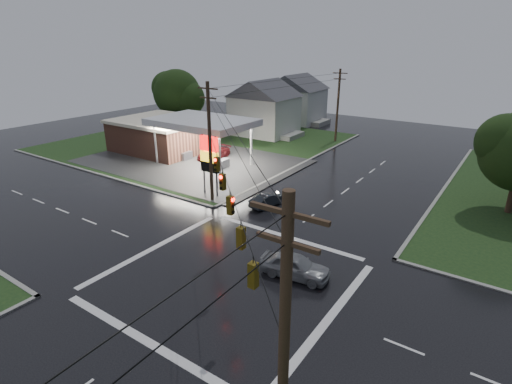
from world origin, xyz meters
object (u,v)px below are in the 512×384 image
Objects in this scene: pylon_sign at (209,156)px; tree_nw_behind at (178,94)px; house_far at (296,98)px; gas_station at (169,133)px; utility_pole_n at (338,105)px; utility_pole_se at (283,364)px; car_pump at (214,153)px; car_north at (267,200)px; car_crossing at (295,266)px; utility_pole_nw at (210,142)px; house_near at (265,107)px.

tree_nw_behind reaches higher than pylon_sign.
gas_station is at bearing -97.50° from house_far.
utility_pole_se is at bearing -68.20° from utility_pole_n.
car_pump is (-9.09, -17.44, -4.76)m from utility_pole_n.
utility_pole_se reaches higher than car_north.
house_far is (-11.45, 37.50, 0.39)m from pylon_sign.
house_far is 52.21m from car_crossing.
pylon_sign is 0.55× the size of utility_pole_nw.
pylon_sign is at bearing 135.00° from utility_pole_se.
car_north is at bearing -21.51° from gas_station.
utility_pole_n reaches higher than house_near.
house_far reaches higher than gas_station.
gas_station is at bearing -131.47° from utility_pole_n.
car_crossing is 28.44m from car_pump.
utility_pole_se is 14.34m from car_crossing.
utility_pole_se is 41.44m from car_pump.
house_near is at bearing 113.37° from utility_pole_nw.
utility_pole_nw is 31.82m from tree_nw_behind.
gas_station is at bearing -167.98° from car_pump.
utility_pole_nw reaches higher than gas_station.
gas_station is 22.93m from car_north.
utility_pole_se reaches higher than house_near.
pylon_sign is 0.55× the size of utility_pole_se.
utility_pole_n is 1.05× the size of tree_nw_behind.
utility_pole_n is 0.95× the size of house_near.
tree_nw_behind is at bearing 46.32° from car_crossing.
utility_pole_se is at bearing -45.00° from pylon_sign.
pylon_sign is at bearing -31.22° from gas_station.
car_north is at bearing 19.68° from utility_pole_nw.
utility_pole_nw is at bearing 54.21° from car_crossing.
utility_pole_se is at bearing -45.00° from utility_pole_nw.
utility_pole_n is at bearing 67.58° from car_pump.
utility_pole_nw is 15.47m from car_crossing.
pylon_sign is 1.23× the size of car_pump.
gas_station is 2.38× the size of utility_pole_nw.
gas_station is 2.37× the size of house_far.
utility_pole_n is at bearing 18.21° from tree_nw_behind.
pylon_sign is at bearing 135.00° from utility_pole_nw.
utility_pole_nw is 7.43m from car_north.
house_far is at bearing -54.08° from car_north.
house_near is 2.42× the size of car_crossing.
utility_pole_se is 1.10× the size of tree_nw_behind.
gas_station is 2.50× the size of utility_pole_n.
house_far is 2.27× the size of car_pump.
utility_pole_nw is 40.48m from house_far.
pylon_sign is at bearing -46.12° from car_pump.
house_near is 1.10× the size of tree_nw_behind.
utility_pole_nw reaches higher than car_crossing.
gas_station is 17.07m from house_near.
utility_pole_se reaches higher than pylon_sign.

